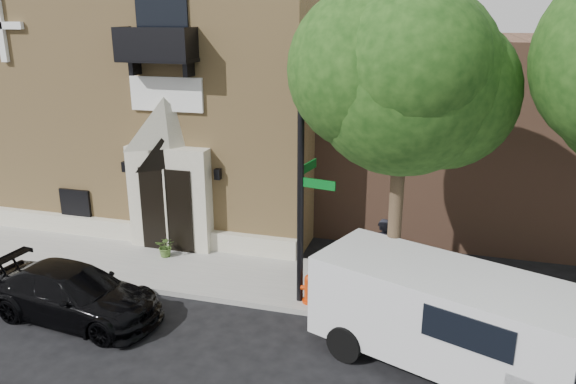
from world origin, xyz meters
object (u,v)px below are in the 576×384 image
dumpster (395,288)px  pedestrian_near (382,253)px  black_sedan (74,294)px  cargo_van (452,318)px  street_sign (302,185)px  fire_hydrant (309,289)px

dumpster → pedestrian_near: 1.38m
dumpster → pedestrian_near: pedestrian_near is taller
black_sedan → cargo_van: bearing=-82.4°
street_sign → fire_hydrant: bearing=-6.0°
street_sign → pedestrian_near: (1.86, 1.36, -2.13)m
street_sign → pedestrian_near: bearing=46.6°
black_sedan → street_sign: size_ratio=0.73×
black_sedan → dumpster: size_ratio=2.17×
black_sedan → street_sign: street_sign is taller
black_sedan → pedestrian_near: pedestrian_near is taller
black_sedan → fire_hydrant: black_sedan is taller
fire_hydrant → street_sign: bearing=163.5°
black_sedan → fire_hydrant: bearing=-63.8°
cargo_van → street_sign: 4.56m
cargo_van → dumpster: cargo_van is taller
street_sign → dumpster: bearing=13.3°
black_sedan → cargo_van: (8.84, 0.32, 0.57)m
dumpster → black_sedan: bearing=176.0°
fire_hydrant → pedestrian_near: 2.23m
street_sign → fire_hydrant: street_sign is taller
fire_hydrant → dumpster: dumpster is taller
street_sign → pedestrian_near: 3.14m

